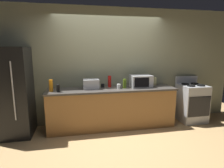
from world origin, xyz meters
TOP-DOWN VIEW (x-y plane):
  - ground_plane at (0.00, 0.00)m, footprint 8.00×8.00m
  - back_wall at (0.00, 0.81)m, footprint 6.40×0.10m
  - counter_run at (0.00, 0.40)m, footprint 2.84×0.64m
  - refrigerator at (-2.05, 0.40)m, footprint 0.72×0.73m
  - stove_range at (2.00, 0.40)m, footprint 0.60×0.61m
  - microwave at (0.69, 0.45)m, footprint 0.48×0.35m
  - toaster_oven at (-0.46, 0.46)m, footprint 0.34×0.26m
  - cordless_phone at (-1.14, 0.29)m, footprint 0.08×0.12m
  - bottle_hot_sauce at (-0.03, 0.56)m, footprint 0.08×0.08m
  - bottle_dish_soap at (-1.28, 0.33)m, footprint 0.08×0.08m
  - bottle_vinegar at (1.10, 0.58)m, footprint 0.07×0.07m
  - bottle_olive_oil at (0.28, 0.37)m, footprint 0.08×0.08m
  - mug_white at (0.14, 0.35)m, footprint 0.08×0.08m
  - mug_black at (-0.19, 0.54)m, footprint 0.08×0.08m

SIDE VIEW (x-z plane):
  - ground_plane at x=0.00m, z-range 0.00..0.00m
  - counter_run at x=0.00m, z-range 0.00..0.90m
  - stove_range at x=2.00m, z-range -0.08..1.00m
  - refrigerator at x=-2.05m, z-range 0.00..1.80m
  - mug_black at x=-0.19m, z-range 0.90..0.99m
  - mug_white at x=0.14m, z-range 0.90..1.00m
  - cordless_phone at x=-1.14m, z-range 0.90..1.05m
  - bottle_vinegar at x=1.10m, z-range 0.90..1.09m
  - bottle_olive_oil at x=0.28m, z-range 0.90..1.11m
  - toaster_oven at x=-0.46m, z-range 0.90..1.11m
  - bottle_dish_soap at x=-1.28m, z-range 0.90..1.15m
  - bottle_hot_sauce at x=-0.03m, z-range 0.90..1.16m
  - microwave at x=0.69m, z-range 0.90..1.17m
  - back_wall at x=0.00m, z-range 0.00..2.70m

